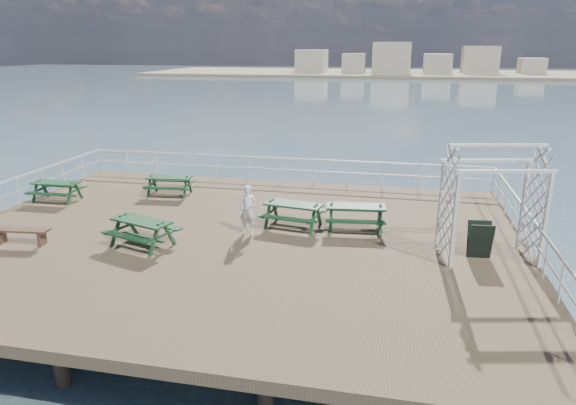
# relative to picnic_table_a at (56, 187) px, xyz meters

# --- Properties ---
(ground) EXTENTS (18.00, 14.00, 0.30)m
(ground) POSITION_rel_picnic_table_a_xyz_m (7.80, -2.15, -0.69)
(ground) COLOR brown
(ground) RESTS_ON ground
(sea_backdrop) EXTENTS (300.00, 300.00, 9.20)m
(sea_backdrop) POSITION_rel_picnic_table_a_xyz_m (20.34, 131.91, -1.05)
(sea_backdrop) COLOR #394F60
(sea_backdrop) RESTS_ON ground
(railing) EXTENTS (17.77, 13.76, 1.10)m
(railing) POSITION_rel_picnic_table_a_xyz_m (7.73, 0.41, 0.33)
(railing) COLOR silver
(railing) RESTS_ON ground
(picnic_table_a) EXTENTS (1.79, 1.46, 0.85)m
(picnic_table_a) POSITION_rel_picnic_table_a_xyz_m (0.00, 0.00, 0.00)
(picnic_table_a) COLOR #14371C
(picnic_table_a) RESTS_ON ground
(picnic_table_b) EXTENTS (1.90, 1.60, 0.86)m
(picnic_table_b) POSITION_rel_picnic_table_a_xyz_m (3.91, 1.69, 0.00)
(picnic_table_b) COLOR #14371C
(picnic_table_b) RESTS_ON ground
(picnic_table_c) EXTENTS (2.09, 1.79, 0.91)m
(picnic_table_c) POSITION_rel_picnic_table_a_xyz_m (9.53, -0.98, 0.04)
(picnic_table_c) COLOR #14371C
(picnic_table_c) RESTS_ON ground
(picnic_table_d) EXTENTS (2.24, 2.00, 0.91)m
(picnic_table_d) POSITION_rel_picnic_table_a_xyz_m (5.44, -3.56, 0.04)
(picnic_table_d) COLOR #14371C
(picnic_table_d) RESTS_ON ground
(picnic_table_e) EXTENTS (2.04, 1.72, 0.92)m
(picnic_table_e) POSITION_rel_picnic_table_a_xyz_m (11.57, -0.80, 0.05)
(picnic_table_e) COLOR #14371C
(picnic_table_e) RESTS_ON ground
(flat_bench_near) EXTENTS (1.77, 0.58, 0.50)m
(flat_bench_near) POSITION_rel_picnic_table_a_xyz_m (1.84, -4.28, -0.17)
(flat_bench_near) COLOR brown
(flat_bench_near) RESTS_ON ground
(trellis_arbor) EXTENTS (2.87, 1.94, 3.27)m
(trellis_arbor) POSITION_rel_picnic_table_a_xyz_m (15.40, -2.38, 0.91)
(trellis_arbor) COLOR silver
(trellis_arbor) RESTS_ON ground
(sandwich_board) EXTENTS (0.69, 0.54, 1.06)m
(sandwich_board) POSITION_rel_picnic_table_a_xyz_m (15.20, -2.43, -0.03)
(sandwich_board) COLOR black
(sandwich_board) RESTS_ON ground
(person) EXTENTS (0.61, 0.43, 1.59)m
(person) POSITION_rel_picnic_table_a_xyz_m (8.27, -1.95, 0.25)
(person) COLOR silver
(person) RESTS_ON ground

